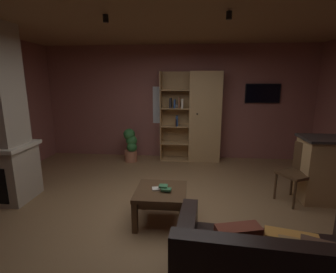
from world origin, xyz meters
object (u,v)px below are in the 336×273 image
coffee_table (161,196)px  bookshelf_cabinet (201,117)px  wall_mounted_tv (263,93)px  dining_chair (299,169)px  table_book_1 (166,189)px  table_book_0 (157,189)px  table_book_2 (163,186)px  potted_floor_plant (131,145)px

coffee_table → bookshelf_cabinet: bearing=77.6°
bookshelf_cabinet → wall_mounted_tv: size_ratio=2.65×
dining_chair → table_book_1: bearing=-157.2°
table_book_0 → dining_chair: 2.25m
coffee_table → table_book_0: 0.11m
table_book_1 → table_book_2: (-0.04, 0.05, 0.02)m
bookshelf_cabinet → coffee_table: (-0.60, -2.74, -0.66)m
table_book_1 → wall_mounted_tv: 3.74m
coffee_table → table_book_0: table_book_0 is taller
bookshelf_cabinet → wall_mounted_tv: bearing=8.5°
table_book_0 → table_book_2: 0.10m
potted_floor_plant → dining_chair: bearing=-29.2°
bookshelf_cabinet → table_book_0: bearing=-103.4°
coffee_table → potted_floor_plant: (-1.01, 2.50, 0.03)m
table_book_0 → table_book_1: size_ratio=1.08×
bookshelf_cabinet → potted_floor_plant: 1.75m
table_book_1 → wall_mounted_tv: size_ratio=0.16×
table_book_0 → table_book_1: table_book_1 is taller
coffee_table → table_book_2: 0.15m
table_book_1 → potted_floor_plant: size_ratio=0.16×
bookshelf_cabinet → table_book_0: bookshelf_cabinet is taller
bookshelf_cabinet → table_book_0: 2.87m
table_book_0 → dining_chair: bearing=20.1°
table_book_2 → wall_mounted_tv: (1.98, 2.96, 1.07)m
dining_chair → wall_mounted_tv: size_ratio=1.18×
coffee_table → table_book_2: size_ratio=6.06×
table_book_2 → potted_floor_plant: 2.72m
dining_chair → coffee_table: bearing=-159.3°
table_book_0 → table_book_2: bearing=-8.0°
wall_mounted_tv → table_book_2: bearing=-123.8°
table_book_1 → dining_chair: size_ratio=0.14×
coffee_table → wall_mounted_tv: bearing=55.7°
table_book_1 → dining_chair: (1.99, 0.83, 0.04)m
coffee_table → dining_chair: size_ratio=0.73×
dining_chair → wall_mounted_tv: (-0.05, 2.17, 1.05)m
coffee_table → dining_chair: (2.06, 0.78, 0.16)m
table_book_0 → table_book_2: table_book_2 is taller
dining_chair → potted_floor_plant: 3.53m
dining_chair → bookshelf_cabinet: bearing=126.7°
table_book_1 → table_book_2: size_ratio=1.12×
table_book_2 → dining_chair: (2.03, 0.79, 0.02)m
table_book_0 → table_book_2: size_ratio=1.21×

